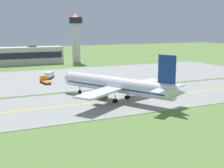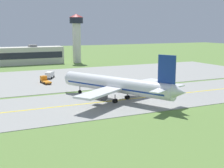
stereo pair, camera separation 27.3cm
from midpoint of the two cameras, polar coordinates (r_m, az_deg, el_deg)
ground_plane at (r=82.32m, az=1.36°, el=-3.01°), size 500.00×500.00×0.00m
taxiway_strip at (r=82.31m, az=1.36°, el=-2.98°), size 240.00×28.00×0.10m
apron_pad at (r=123.99m, az=-3.19°, el=1.48°), size 140.00×52.00×0.10m
taxiway_centreline at (r=82.29m, az=1.36°, el=-2.94°), size 220.00×0.60×0.01m
airplane_lead at (r=81.52m, az=0.96°, el=-0.17°), size 30.74×37.12×12.70m
service_truck_baggage at (r=109.81m, az=-12.06°, el=0.74°), size 2.77×6.55×2.59m
service_truck_fuel at (r=119.78m, az=-11.18°, el=1.71°), size 4.71×6.24×2.60m
terminal_building at (r=167.99m, az=-17.55°, el=4.84°), size 51.25×9.84×10.16m
control_tower at (r=171.70m, az=-6.41°, el=9.11°), size 7.60×7.60×26.03m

